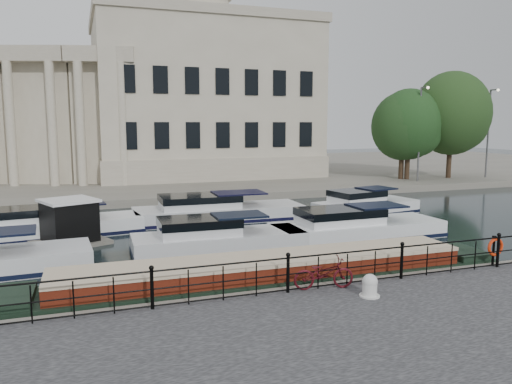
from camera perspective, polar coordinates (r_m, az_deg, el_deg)
ground_plane at (r=17.37m, az=0.67°, el=-10.79°), size 160.00×160.00×0.00m
far_bank at (r=54.99m, az=-13.53°, el=2.14°), size 120.00×42.00×0.55m
railing at (r=15.02m, az=3.68°, el=-9.02°), size 24.14×0.14×1.22m
civic_building at (r=50.39m, az=-14.39°, el=9.31°), size 53.55×31.84×16.85m
lamp_posts at (r=48.07m, az=21.84°, el=6.41°), size 8.24×1.55×8.07m
bicycle at (r=15.47m, az=7.74°, el=-9.18°), size 1.95×0.96×0.98m
mooring_bollard at (r=15.12m, az=12.88°, el=-10.42°), size 0.60×0.60×0.67m
life_ring_post at (r=19.52m, az=25.66°, el=-5.74°), size 0.66×0.18×1.08m
narrowboat at (r=16.75m, az=1.28°, el=-10.19°), size 17.12×2.54×1.62m
harbour_hut at (r=24.55m, az=-20.53°, el=-3.45°), size 3.79×3.51×2.19m
cabin_cruisers at (r=24.97m, az=-5.39°, el=-4.16°), size 28.32×10.41×1.99m
trees at (r=47.95m, az=19.26°, el=7.56°), size 10.93×6.89×9.71m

